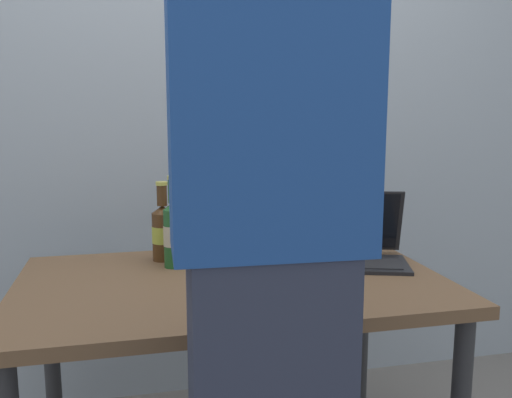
{
  "coord_description": "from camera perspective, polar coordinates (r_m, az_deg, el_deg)",
  "views": [
    {
      "loc": [
        -0.3,
        -1.63,
        1.26
      ],
      "look_at": [
        0.08,
        0.0,
        0.99
      ],
      "focal_mm": 38.41,
      "sensor_mm": 36.0,
      "label": 1
    }
  ],
  "objects": [
    {
      "name": "laptop",
      "position": [
        1.94,
        10.08,
        -4.67
      ],
      "size": [
        0.43,
        0.39,
        0.24
      ],
      "color": "black",
      "rests_on": "desk"
    },
    {
      "name": "beer_bottle_green",
      "position": [
        1.85,
        -8.66,
        -3.53
      ],
      "size": [
        0.06,
        0.06,
        0.31
      ],
      "color": "#1E5123",
      "rests_on": "desk"
    },
    {
      "name": "back_wall",
      "position": [
        2.39,
        -5.93,
        10.25
      ],
      "size": [
        6.0,
        0.1,
        2.6
      ],
      "primitive_type": "cube",
      "color": "#99A3AD",
      "rests_on": "ground"
    },
    {
      "name": "person_figure",
      "position": [
        1.11,
        1.42,
        -6.13
      ],
      "size": [
        0.4,
        0.29,
        1.87
      ],
      "color": "#2D3347",
      "rests_on": "ground"
    },
    {
      "name": "beer_bottle_brown",
      "position": [
        1.94,
        -9.68,
        -3.25
      ],
      "size": [
        0.08,
        0.08,
        0.28
      ],
      "color": "#472B14",
      "rests_on": "desk"
    },
    {
      "name": "beer_bottle_dark",
      "position": [
        1.94,
        -4.64,
        -2.88
      ],
      "size": [
        0.07,
        0.07,
        0.3
      ],
      "color": "brown",
      "rests_on": "desk"
    },
    {
      "name": "desk",
      "position": [
        1.76,
        -2.49,
        -10.88
      ],
      "size": [
        1.32,
        0.81,
        0.74
      ],
      "color": "brown",
      "rests_on": "ground"
    },
    {
      "name": "beer_bottle_amber",
      "position": [
        2.02,
        -4.32,
        -2.6
      ],
      "size": [
        0.07,
        0.07,
        0.29
      ],
      "color": "#333333",
      "rests_on": "desk"
    }
  ]
}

